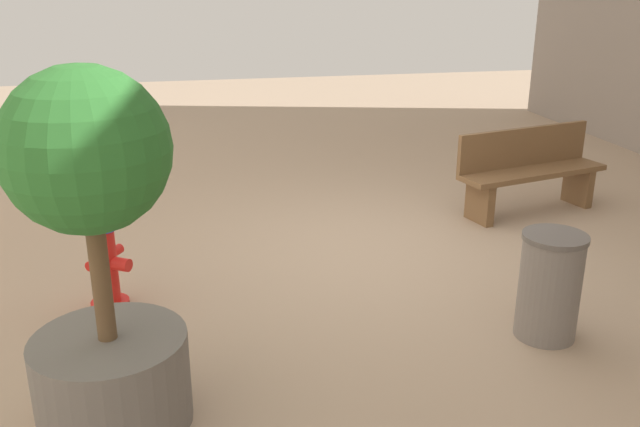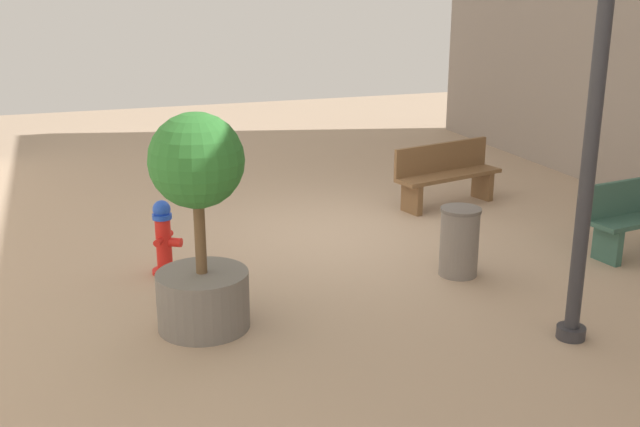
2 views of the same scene
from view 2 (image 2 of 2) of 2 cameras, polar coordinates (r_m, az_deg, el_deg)
name	(u,v)px [view 2 (image 2 of 2)]	position (r m, az deg, el deg)	size (l,w,h in m)	color
ground_plane	(343,233)	(10.46, 1.73, -1.50)	(23.40, 23.40, 0.00)	tan
fire_hydrant	(164,237)	(9.10, -11.61, -1.75)	(0.37, 0.39, 0.90)	red
bench_near	(446,173)	(11.82, 9.42, 3.00)	(1.85, 0.85, 0.95)	brown
planter_tree	(199,217)	(7.40, -9.04, -0.25)	(0.92, 0.92, 2.17)	slate
street_lamp	(599,74)	(7.20, 20.13, 9.80)	(0.36, 0.36, 4.13)	#2D2D33
trash_bin	(459,242)	(9.04, 10.38, -2.08)	(0.47, 0.47, 0.82)	slate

